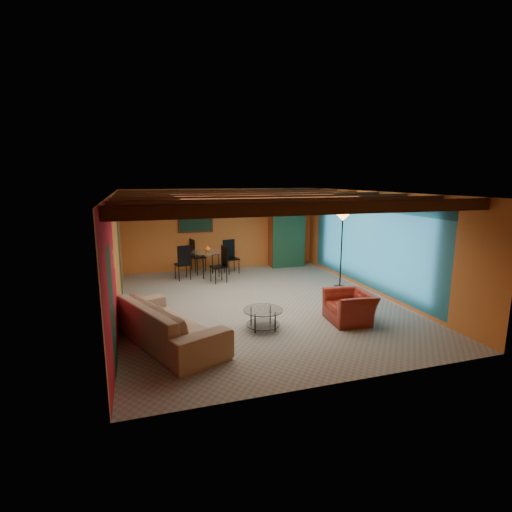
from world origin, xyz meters
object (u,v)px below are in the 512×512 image
object	(u,v)px
armchair	(350,307)
sofa	(167,323)
armoire	(286,238)
floor_lamp	(341,251)
dining_table	(208,259)
potted_plant	(287,202)
coffee_table	(263,319)
vase	(207,239)

from	to	relation	value
armchair	sofa	bearing A→B (deg)	-85.79
armoire	floor_lamp	size ratio (longest dim) A/B	0.94
dining_table	armoire	size ratio (longest dim) A/B	1.05
sofa	armchair	xyz separation A→B (m)	(3.83, -0.04, -0.07)
sofa	armchair	world-z (taller)	sofa
armoire	potted_plant	distance (m)	1.24
sofa	coffee_table	distance (m)	1.93
floor_lamp	coffee_table	bearing A→B (deg)	-143.64
sofa	floor_lamp	size ratio (longest dim) A/B	1.28
potted_plant	vase	size ratio (longest dim) A/B	2.40
coffee_table	floor_lamp	distance (m)	3.88
armchair	dining_table	xyz separation A→B (m)	(-2.19, 4.79, 0.22)
vase	coffee_table	bearing A→B (deg)	-86.60
potted_plant	coffee_table	bearing A→B (deg)	-116.29
sofa	vase	distance (m)	5.09
armoire	coffee_table	bearing A→B (deg)	-114.99
sofa	armchair	bearing A→B (deg)	-113.51
armchair	coffee_table	world-z (taller)	armchair
sofa	dining_table	xyz separation A→B (m)	(1.64, 4.75, 0.15)
dining_table	vase	xyz separation A→B (m)	(-0.00, 0.00, 0.65)
sofa	armchair	distance (m)	3.83
armchair	coffee_table	distance (m)	1.92
armoire	dining_table	bearing A→B (deg)	-165.58
sofa	floor_lamp	xyz separation A→B (m)	(4.96, 2.37, 0.66)
floor_lamp	potted_plant	xyz separation A→B (m)	(-0.43, 3.06, 1.18)
sofa	coffee_table	size ratio (longest dim) A/B	3.32
sofa	dining_table	world-z (taller)	dining_table
armoire	potted_plant	xyz separation A→B (m)	(0.00, 0.00, 1.24)
dining_table	potted_plant	size ratio (longest dim) A/B	4.26
sofa	vase	xyz separation A→B (m)	(1.64, 4.75, 0.80)
armchair	floor_lamp	distance (m)	2.76
coffee_table	potted_plant	bearing A→B (deg)	63.71
vase	sofa	bearing A→B (deg)	-109.06
coffee_table	potted_plant	distance (m)	6.25
floor_lamp	potted_plant	bearing A→B (deg)	97.93
armoire	vase	xyz separation A→B (m)	(-2.89, -0.67, 0.20)
coffee_table	vase	world-z (taller)	vase
armchair	armoire	distance (m)	5.55
armchair	vase	bearing A→B (deg)	-150.69
potted_plant	floor_lamp	bearing A→B (deg)	-82.07
floor_lamp	vase	world-z (taller)	floor_lamp
sofa	potted_plant	xyz separation A→B (m)	(4.54, 5.43, 1.84)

